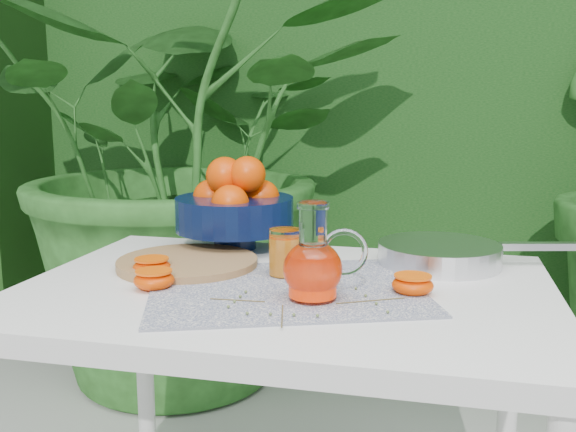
% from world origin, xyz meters
% --- Properties ---
extents(hedge_backdrop, '(8.00, 1.65, 2.50)m').
position_xyz_m(hedge_backdrop, '(0.06, 2.06, 1.19)').
color(hedge_backdrop, '#124014').
rests_on(hedge_backdrop, ground).
extents(potted_plant_left, '(2.20, 2.20, 1.88)m').
position_xyz_m(potted_plant_left, '(-0.67, 1.11, 0.94)').
color(potted_plant_left, '#234E1A').
rests_on(potted_plant_left, ground).
extents(white_table, '(1.00, 0.70, 0.75)m').
position_xyz_m(white_table, '(-0.01, -0.09, 0.67)').
color(white_table, white).
rests_on(white_table, ground).
extents(placemat, '(0.60, 0.53, 0.00)m').
position_xyz_m(placemat, '(-0.00, -0.12, 0.75)').
color(placemat, '#0D1949').
rests_on(placemat, white_table).
extents(cutting_board, '(0.37, 0.37, 0.02)m').
position_xyz_m(cutting_board, '(-0.24, -0.01, 0.76)').
color(cutting_board, '#A67B4B').
rests_on(cutting_board, white_table).
extents(fruit_bowl, '(0.32, 0.32, 0.22)m').
position_xyz_m(fruit_bowl, '(-0.20, 0.20, 0.85)').
color(fruit_bowl, black).
rests_on(fruit_bowl, white_table).
extents(juice_pitcher, '(0.15, 0.12, 0.17)m').
position_xyz_m(juice_pitcher, '(0.06, -0.17, 0.81)').
color(juice_pitcher, white).
rests_on(juice_pitcher, white_table).
extents(juice_tumbler, '(0.07, 0.07, 0.09)m').
position_xyz_m(juice_tumbler, '(-0.02, -0.03, 0.80)').
color(juice_tumbler, white).
rests_on(juice_tumbler, white_table).
extents(saute_pan, '(0.47, 0.31, 0.05)m').
position_xyz_m(saute_pan, '(0.28, 0.14, 0.78)').
color(saute_pan, silver).
rests_on(saute_pan, white_table).
extents(orange_halves, '(0.61, 0.18, 0.04)m').
position_xyz_m(orange_halves, '(-0.10, -0.11, 0.77)').
color(orange_halves, '#F03702').
rests_on(orange_halves, white_table).
extents(thyme_sprigs, '(0.33, 0.23, 0.01)m').
position_xyz_m(thyme_sprigs, '(0.05, -0.22, 0.76)').
color(thyme_sprigs, brown).
rests_on(thyme_sprigs, white_table).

